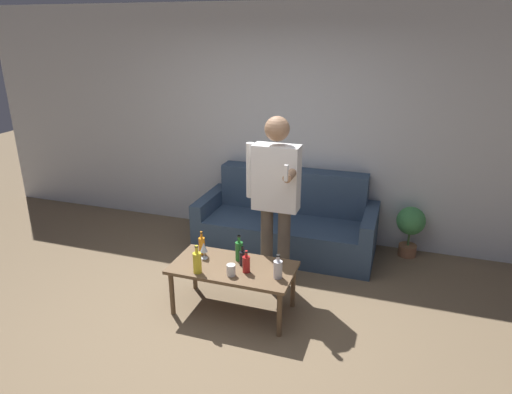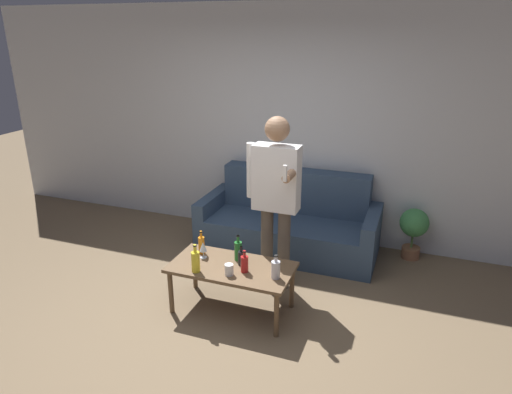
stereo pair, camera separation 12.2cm
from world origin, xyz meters
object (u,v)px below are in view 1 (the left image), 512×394
object	(u,v)px
coffee_table	(233,271)
person_standing_front	(275,191)
bottle_orange	(278,269)
couch	(287,223)

from	to	relation	value
coffee_table	person_standing_front	distance (m)	0.83
coffee_table	bottle_orange	xyz separation A→B (m)	(0.43, -0.06, 0.13)
couch	coffee_table	world-z (taller)	couch
bottle_orange	coffee_table	bearing A→B (deg)	171.83
couch	person_standing_front	xyz separation A→B (m)	(0.10, -0.85, 0.69)
coffee_table	person_standing_front	size ratio (longest dim) A/B	0.64
coffee_table	person_standing_front	world-z (taller)	person_standing_front
couch	bottle_orange	bearing A→B (deg)	-78.36
couch	person_standing_front	size ratio (longest dim) A/B	1.18
bottle_orange	person_standing_front	xyz separation A→B (m)	(-0.20, 0.60, 0.47)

